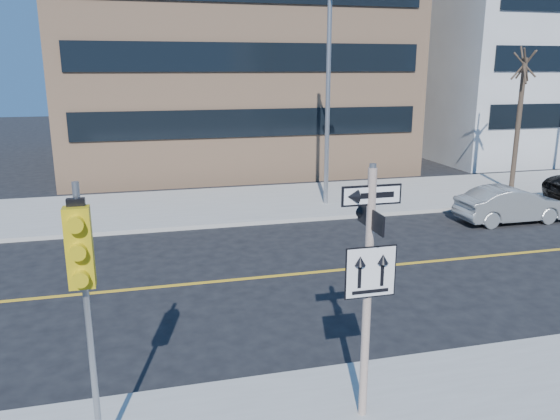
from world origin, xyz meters
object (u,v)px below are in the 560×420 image
object	(u,v)px
sign_pole	(368,281)
traffic_signal	(82,271)
parked_car_b	(511,205)
street_tree_west	(524,68)
streetlight_a	(330,88)

from	to	relation	value
sign_pole	traffic_signal	size ratio (longest dim) A/B	1.02
traffic_signal	parked_car_b	bearing A→B (deg)	35.26
parked_car_b	street_tree_west	distance (m)	7.14
sign_pole	parked_car_b	xyz separation A→B (m)	(9.84, 9.64, -1.77)
streetlight_a	street_tree_west	distance (m)	9.05
sign_pole	streetlight_a	size ratio (longest dim) A/B	0.51
sign_pole	street_tree_west	world-z (taller)	street_tree_west
sign_pole	street_tree_west	distance (m)	19.22
sign_pole	streetlight_a	bearing A→B (deg)	73.23
traffic_signal	parked_car_b	distance (m)	17.12
traffic_signal	parked_car_b	xyz separation A→B (m)	(13.84, 9.79, -2.37)
traffic_signal	parked_car_b	size ratio (longest dim) A/B	0.99
traffic_signal	street_tree_west	distance (m)	22.14
sign_pole	street_tree_west	xyz separation A→B (m)	(13.00, 13.81, 3.09)
street_tree_west	streetlight_a	bearing A→B (deg)	-176.55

